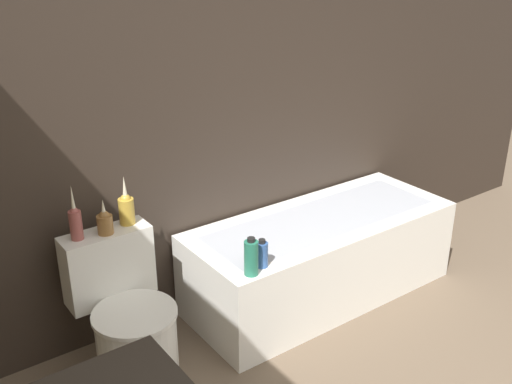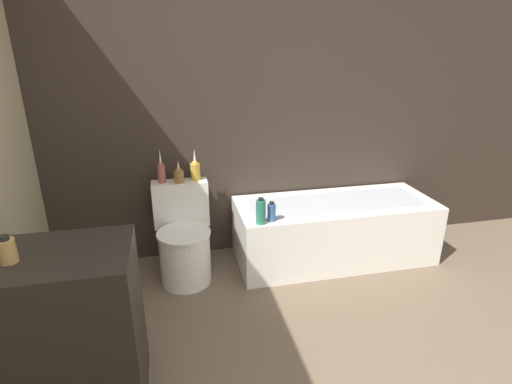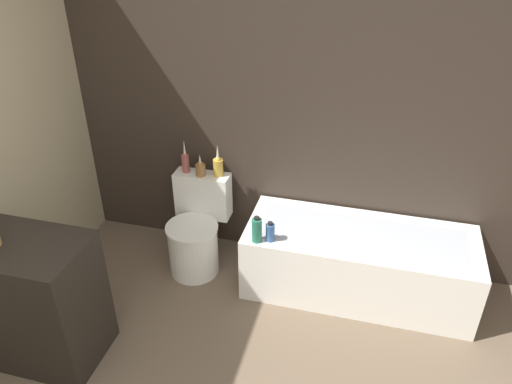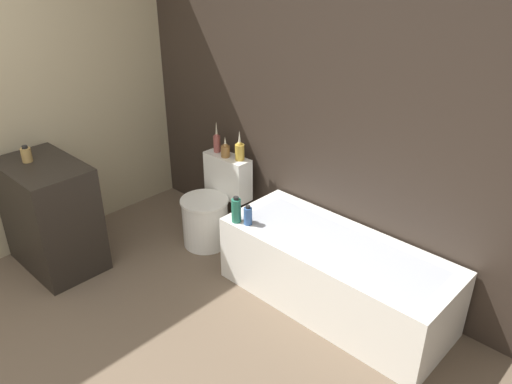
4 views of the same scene
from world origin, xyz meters
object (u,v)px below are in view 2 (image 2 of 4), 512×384
Objects in this scene: shampoo_bottle_short at (271,212)px; soap_bottle_glass at (7,251)px; toilet at (184,241)px; vase_gold at (161,171)px; bathtub at (334,230)px; vase_silver at (179,175)px; vase_bronze at (195,169)px; shampoo_bottle_tall at (261,212)px.

soap_bottle_glass is at bearing -147.11° from shampoo_bottle_short.
vase_gold is (-0.13, 0.20, 0.51)m from toilet.
shampoo_bottle_short reaches higher than bathtub.
vase_silver is (0.00, 0.18, 0.48)m from toilet.
vase_gold reaches higher than shampoo_bottle_short.
vase_gold reaches higher than vase_bronze.
shampoo_bottle_short is (-0.62, -0.24, 0.32)m from bathtub.
bathtub is at bearing 1.00° from toilet.
bathtub is at bearing 29.54° from soap_bottle_glass.
vase_gold is (-1.39, 0.18, 0.56)m from bathtub.
shampoo_bottle_tall is at bearing -23.81° from toilet.
soap_bottle_glass is at bearing -115.58° from vase_gold.
bathtub is 8.21× the size of shampoo_bottle_tall.
bathtub is at bearing -6.94° from vase_silver.
soap_bottle_glass is 0.71× the size of vase_silver.
bathtub is 1.26m from toilet.
vase_bronze reaches higher than toilet.
toilet is 2.90× the size of vase_bronze.
vase_bronze is at bearing 58.59° from toilet.
bathtub is 9.27× the size of vase_silver.
vase_gold is 1.79× the size of shampoo_bottle_short.
soap_bottle_glass is (-0.76, -1.12, 0.61)m from toilet.
toilet is at bearing -121.41° from vase_bronze.
shampoo_bottle_tall reaches higher than shampoo_bottle_short.
bathtub is 1.27m from vase_bronze.
toilet is at bearing -90.00° from vase_silver.
toilet is 0.73m from shampoo_bottle_short.
vase_gold reaches higher than soap_bottle_glass.
toilet is at bearing 55.78° from soap_bottle_glass.
bathtub is 6.08× the size of vase_gold.
vase_bronze reaches higher than bathtub.
shampoo_bottle_short is (0.64, -0.39, -0.21)m from vase_silver.
vase_gold is at bearing -177.10° from vase_bronze.
bathtub is 1.51m from vase_gold.
vase_bronze is (0.26, 0.01, -0.00)m from vase_gold.
shampoo_bottle_tall is at bearing -33.01° from vase_gold.
vase_bronze is at bearing 16.42° from vase_silver.
toilet is 1.49m from soap_bottle_glass.
vase_gold is 1.07× the size of vase_bronze.
vase_bronze is 0.71m from shampoo_bottle_short.
vase_bronze is 0.66m from shampoo_bottle_tall.
vase_gold is 0.26m from vase_bronze.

